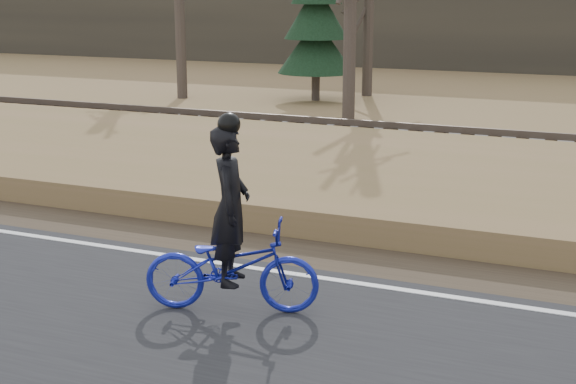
% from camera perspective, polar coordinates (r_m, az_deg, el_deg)
% --- Properties ---
extents(ground, '(120.00, 120.00, 0.00)m').
position_cam_1_polar(ground, '(10.05, 9.90, -7.89)').
color(ground, brown).
rests_on(ground, ground).
extents(edge_line, '(120.00, 0.12, 0.01)m').
position_cam_1_polar(edge_line, '(10.21, 10.18, -7.15)').
color(edge_line, silver).
rests_on(edge_line, road).
extents(shoulder, '(120.00, 1.60, 0.04)m').
position_cam_1_polar(shoulder, '(11.14, 11.33, -5.59)').
color(shoulder, '#473A2B').
rests_on(shoulder, ground).
extents(embankment, '(120.00, 5.00, 0.44)m').
position_cam_1_polar(embankment, '(13.91, 13.90, -0.84)').
color(embankment, brown).
rests_on(embankment, ground).
extents(ballast, '(120.00, 3.00, 0.45)m').
position_cam_1_polar(ballast, '(17.58, 15.92, 2.19)').
color(ballast, slate).
rests_on(ballast, ground).
extents(railroad, '(120.00, 2.40, 0.29)m').
position_cam_1_polar(railroad, '(17.52, 15.98, 3.16)').
color(railroad, black).
rests_on(railroad, ballast).
extents(cyclist, '(2.17, 1.29, 2.36)m').
position_cam_1_polar(cyclist, '(9.36, -4.05, -4.15)').
color(cyclist, '#161F9C').
rests_on(cyclist, road).
extents(conifer, '(2.60, 2.60, 6.18)m').
position_cam_1_polar(conifer, '(27.39, 2.02, 12.61)').
color(conifer, '#453A32').
rests_on(conifer, ground).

